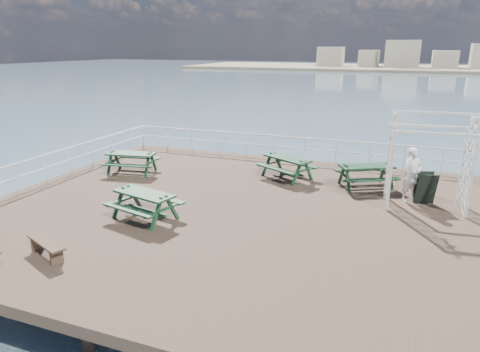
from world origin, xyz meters
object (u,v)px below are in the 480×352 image
(picnic_table_a, at_px, (131,158))
(picnic_table_c, at_px, (366,171))
(flat_bench_near, at_px, (46,245))
(trellis_arbor, at_px, (428,166))
(picnic_table_d, at_px, (144,200))
(picnic_table_b, at_px, (287,163))
(person, at_px, (412,175))

(picnic_table_a, xyz_separation_m, picnic_table_c, (9.47, 1.54, -0.00))
(picnic_table_c, bearing_deg, flat_bench_near, -157.26)
(picnic_table_a, height_order, trellis_arbor, trellis_arbor)
(flat_bench_near, bearing_deg, picnic_table_d, 95.07)
(picnic_table_b, height_order, picnic_table_c, picnic_table_b)
(person, bearing_deg, picnic_table_b, 137.68)
(picnic_table_b, distance_m, flat_bench_near, 9.69)
(picnic_table_b, height_order, person, person)
(picnic_table_d, bearing_deg, picnic_table_a, 142.53)
(picnic_table_b, height_order, picnic_table_d, picnic_table_b)
(trellis_arbor, bearing_deg, picnic_table_d, -158.15)
(picnic_table_b, xyz_separation_m, person, (4.69, -1.15, 0.32))
(picnic_table_a, xyz_separation_m, picnic_table_b, (6.35, 1.63, 0.00))
(picnic_table_c, height_order, picnic_table_d, picnic_table_c)
(picnic_table_a, distance_m, picnic_table_b, 6.56)
(flat_bench_near, bearing_deg, picnic_table_a, 130.35)
(picnic_table_a, height_order, picnic_table_b, picnic_table_b)
(picnic_table_c, xyz_separation_m, picnic_table_d, (-6.13, -5.67, -0.00))
(picnic_table_d, height_order, person, person)
(picnic_table_b, bearing_deg, picnic_table_c, 27.09)
(flat_bench_near, bearing_deg, picnic_table_b, 87.87)
(picnic_table_a, xyz_separation_m, flat_bench_near, (2.39, -7.22, -0.31))
(picnic_table_c, distance_m, person, 1.93)
(person, bearing_deg, flat_bench_near, -166.94)
(flat_bench_near, bearing_deg, picnic_table_c, 73.08)
(picnic_table_a, bearing_deg, flat_bench_near, -81.04)
(picnic_table_d, height_order, trellis_arbor, trellis_arbor)
(picnic_table_b, bearing_deg, flat_bench_near, -85.46)
(picnic_table_a, xyz_separation_m, picnic_table_d, (3.33, -4.13, -0.00))
(picnic_table_d, bearing_deg, picnic_table_c, 56.39)
(picnic_table_b, relative_size, picnic_table_d, 1.10)
(picnic_table_a, height_order, picnic_table_d, picnic_table_a)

